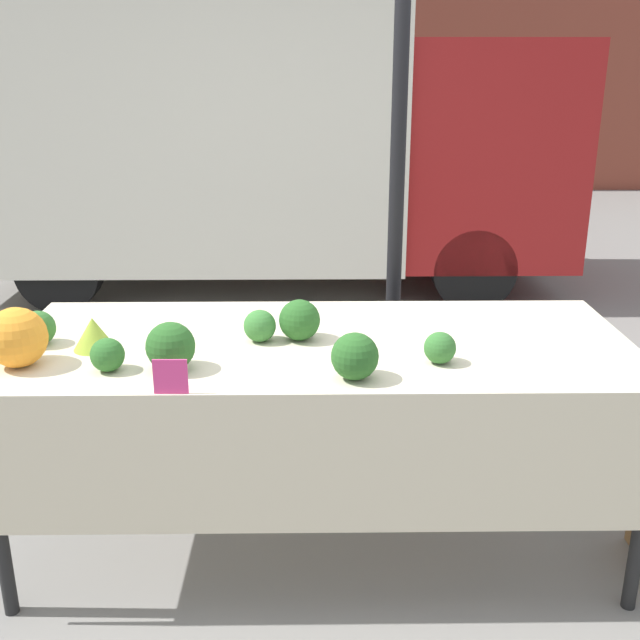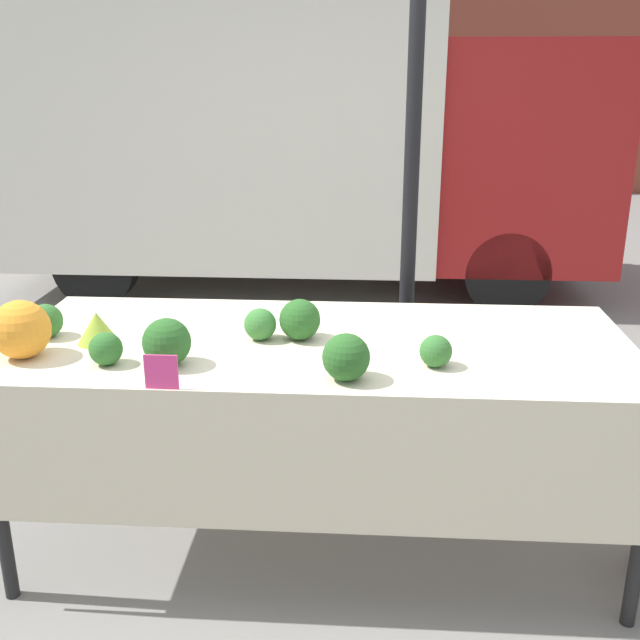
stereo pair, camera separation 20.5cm
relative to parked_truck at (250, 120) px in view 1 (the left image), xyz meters
The scene contains 15 objects.
ground_plane 4.09m from the parked_truck, 82.06° to the right, with size 40.00×40.00×0.00m, color gray.
building_facade 5.65m from the parked_truck, 84.51° to the left, with size 16.00×0.60×4.98m.
tent_pole 3.16m from the parked_truck, 73.60° to the right, with size 0.07×0.07×2.32m.
parked_truck is the anchor object (origin of this frame).
market_table 3.96m from the parked_truck, 82.20° to the right, with size 2.31×0.97×0.86m.
orange_cauliflower 4.09m from the parked_truck, 97.02° to the right, with size 0.21×0.21×0.21m.
romanesco_head 3.92m from the parked_truck, 94.22° to the right, with size 0.15×0.15×0.12m.
broccoli_head_0 4.12m from the parked_truck, 92.57° to the right, with size 0.11×0.11×0.11m.
broccoli_head_1 4.17m from the parked_truck, 76.90° to the right, with size 0.11×0.11×0.11m.
broccoli_head_2 4.24m from the parked_truck, 81.28° to the right, with size 0.16×0.16×0.16m.
broccoli_head_3 3.85m from the parked_truck, 85.39° to the right, with size 0.12×0.12×0.12m.
broccoli_head_4 3.85m from the parked_truck, 83.17° to the right, with size 0.15×0.15×0.15m.
broccoli_head_5 4.10m from the parked_truck, 89.62° to the right, with size 0.17×0.17×0.17m.
broccoli_head_6 3.89m from the parked_truck, 97.45° to the right, with size 0.13×0.13×0.13m.
price_sign 4.30m from the parked_truck, 89.20° to the right, with size 0.11×0.01×0.11m.
Camera 1 is at (-0.03, -2.62, 1.83)m, focal length 42.00 mm.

